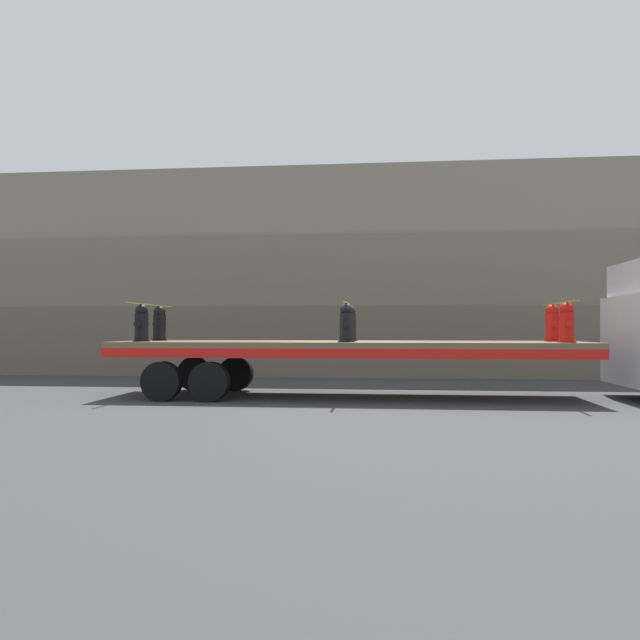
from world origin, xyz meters
The scene contains 12 objects.
ground_plane centered at (0.00, 0.00, 0.00)m, with size 120.00×120.00×0.00m, color #38383A.
rock_cliff centered at (0.00, 6.99, 3.35)m, with size 60.00×3.30×6.70m.
flatbed_trailer centered at (-0.64, 0.00, 1.02)m, with size 10.26×2.60×1.24m.
fire_hydrant_black_near_0 centered at (-4.53, -0.55, 1.63)m, with size 0.37×0.57×0.82m.
fire_hydrant_black_far_0 centered at (-4.53, 0.55, 1.63)m, with size 0.37×0.57×0.82m.
fire_hydrant_black_near_1 centered at (0.00, -0.55, 1.63)m, with size 0.37×0.57×0.82m.
fire_hydrant_black_far_1 centered at (0.00, 0.55, 1.63)m, with size 0.37×0.57×0.82m.
fire_hydrant_red_near_2 centered at (4.53, -0.55, 1.63)m, with size 0.37×0.57×0.82m.
fire_hydrant_red_far_2 centered at (4.53, 0.55, 1.63)m, with size 0.37×0.57×0.82m.
cargo_strap_rear centered at (-4.53, 0.00, 2.07)m, with size 0.05×2.69×0.01m.
cargo_strap_middle centered at (0.00, 0.00, 2.07)m, with size 0.05×2.69×0.01m.
cargo_strap_front centered at (4.53, 0.00, 2.07)m, with size 0.05×2.69×0.01m.
Camera 1 is at (0.81, -13.80, 1.52)m, focal length 35.00 mm.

